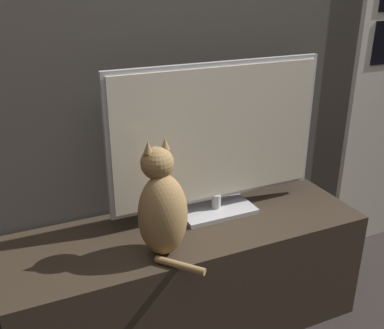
{
  "coord_description": "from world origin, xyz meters",
  "views": [
    {
      "loc": [
        -0.68,
        -0.62,
        1.55
      ],
      "look_at": [
        0.0,
        0.9,
        0.84
      ],
      "focal_mm": 42.0,
      "sensor_mm": 36.0,
      "label": 1
    }
  ],
  "objects": [
    {
      "name": "tv_stand",
      "position": [
        0.0,
        0.92,
        0.27
      ],
      "size": [
        1.56,
        0.51,
        0.54
      ],
      "color": "#33281E",
      "rests_on": "ground_plane"
    },
    {
      "name": "cat",
      "position": [
        -0.17,
        0.8,
        0.73
      ],
      "size": [
        0.22,
        0.31,
        0.46
      ],
      "rotation": [
        0.0,
        0.0,
        0.12
      ],
      "color": "#997547",
      "rests_on": "tv_stand"
    },
    {
      "name": "wall_back",
      "position": [
        0.0,
        1.22,
        1.3
      ],
      "size": [
        4.8,
        0.05,
        2.6
      ],
      "color": "#47423D",
      "rests_on": "ground_plane"
    },
    {
      "name": "tv",
      "position": [
        0.17,
        1.01,
        0.89
      ],
      "size": [
        0.98,
        0.21,
        0.69
      ],
      "color": "#B7B7BC",
      "rests_on": "tv_stand"
    }
  ]
}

